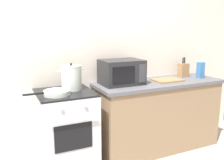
% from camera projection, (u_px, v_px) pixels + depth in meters
% --- Properties ---
extents(back_wall, '(4.40, 0.10, 2.50)m').
position_uv_depth(back_wall, '(106.00, 55.00, 3.18)').
color(back_wall, silver).
rests_on(back_wall, ground_plane).
extents(lower_cabinet_right, '(1.64, 0.56, 0.88)m').
position_uv_depth(lower_cabinet_right, '(158.00, 116.00, 3.28)').
color(lower_cabinet_right, '#8C7051').
rests_on(lower_cabinet_right, ground_plane).
extents(countertop_right, '(1.70, 0.60, 0.04)m').
position_uv_depth(countertop_right, '(159.00, 83.00, 3.19)').
color(countertop_right, '#59595E').
rests_on(countertop_right, lower_cabinet_right).
extents(stove, '(0.60, 0.64, 0.92)m').
position_uv_depth(stove, '(66.00, 132.00, 2.74)').
color(stove, silver).
rests_on(stove, ground_plane).
extents(stock_pot, '(0.31, 0.23, 0.30)m').
position_uv_depth(stock_pot, '(71.00, 78.00, 2.72)').
color(stock_pot, silver).
rests_on(stock_pot, stove).
extents(frying_pan, '(0.47, 0.27, 0.05)m').
position_uv_depth(frying_pan, '(56.00, 93.00, 2.51)').
color(frying_pan, silver).
rests_on(frying_pan, stove).
extents(microwave, '(0.50, 0.37, 0.30)m').
position_uv_depth(microwave, '(121.00, 72.00, 2.99)').
color(microwave, '#232326').
rests_on(microwave, countertop_right).
extents(cutting_board, '(0.36, 0.26, 0.02)m').
position_uv_depth(cutting_board, '(167.00, 80.00, 3.21)').
color(cutting_board, '#997047').
rests_on(cutting_board, countertop_right).
extents(knife_block, '(0.13, 0.10, 0.27)m').
position_uv_depth(knife_block, '(183.00, 70.00, 3.47)').
color(knife_block, '#997047').
rests_on(knife_block, countertop_right).
extents(pasta_box, '(0.08, 0.08, 0.22)m').
position_uv_depth(pasta_box, '(200.00, 70.00, 3.38)').
color(pasta_box, teal).
rests_on(pasta_box, countertop_right).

